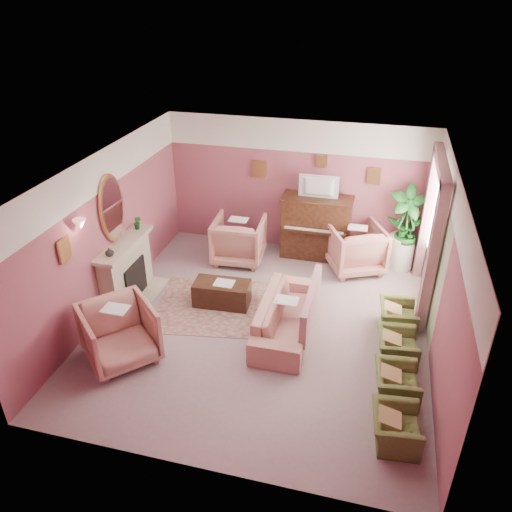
% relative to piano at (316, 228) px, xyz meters
% --- Properties ---
extents(floor, '(5.50, 6.00, 0.01)m').
position_rel_piano_xyz_m(floor, '(-0.50, -2.68, -0.65)').
color(floor, gray).
rests_on(floor, ground).
extents(ceiling, '(5.50, 6.00, 0.01)m').
position_rel_piano_xyz_m(ceiling, '(-0.50, -2.68, 2.15)').
color(ceiling, white).
rests_on(ceiling, wall_back).
extents(wall_back, '(5.50, 0.02, 2.80)m').
position_rel_piano_xyz_m(wall_back, '(-0.50, 0.32, 0.75)').
color(wall_back, '#733D53').
rests_on(wall_back, floor).
extents(wall_front, '(5.50, 0.02, 2.80)m').
position_rel_piano_xyz_m(wall_front, '(-0.50, -5.68, 0.75)').
color(wall_front, '#733D53').
rests_on(wall_front, floor).
extents(wall_left, '(0.02, 6.00, 2.80)m').
position_rel_piano_xyz_m(wall_left, '(-3.25, -2.68, 0.75)').
color(wall_left, '#733D53').
rests_on(wall_left, floor).
extents(wall_right, '(0.02, 6.00, 2.80)m').
position_rel_piano_xyz_m(wall_right, '(2.25, -2.68, 0.75)').
color(wall_right, '#733D53').
rests_on(wall_right, floor).
extents(picture_rail_band, '(5.50, 0.01, 0.65)m').
position_rel_piano_xyz_m(picture_rail_band, '(-0.50, 0.31, 1.82)').
color(picture_rail_band, white).
rests_on(picture_rail_band, wall_back).
extents(stripe_panel, '(0.01, 3.00, 2.15)m').
position_rel_piano_xyz_m(stripe_panel, '(2.23, -1.38, 0.42)').
color(stripe_panel, '#A1B288').
rests_on(stripe_panel, wall_right).
extents(fireplace_surround, '(0.30, 1.40, 1.10)m').
position_rel_piano_xyz_m(fireplace_surround, '(-3.09, -2.48, -0.10)').
color(fireplace_surround, '#B4A58D').
rests_on(fireplace_surround, floor).
extents(fireplace_inset, '(0.18, 0.72, 0.68)m').
position_rel_piano_xyz_m(fireplace_inset, '(-2.99, -2.48, -0.25)').
color(fireplace_inset, black).
rests_on(fireplace_inset, floor).
extents(fire_ember, '(0.06, 0.54, 0.10)m').
position_rel_piano_xyz_m(fire_ember, '(-2.95, -2.48, -0.43)').
color(fire_ember, '#FF6211').
rests_on(fire_ember, floor).
extents(mantel_shelf, '(0.40, 1.55, 0.07)m').
position_rel_piano_xyz_m(mantel_shelf, '(-3.06, -2.48, 0.47)').
color(mantel_shelf, '#B4A58D').
rests_on(mantel_shelf, fireplace_surround).
extents(hearth, '(0.55, 1.50, 0.02)m').
position_rel_piano_xyz_m(hearth, '(-2.89, -2.48, -0.64)').
color(hearth, '#B4A58D').
rests_on(hearth, floor).
extents(mirror_frame, '(0.04, 0.72, 1.20)m').
position_rel_piano_xyz_m(mirror_frame, '(-3.20, -2.48, 1.15)').
color(mirror_frame, '#BA864C').
rests_on(mirror_frame, wall_left).
extents(mirror_glass, '(0.01, 0.60, 1.06)m').
position_rel_piano_xyz_m(mirror_glass, '(-3.17, -2.48, 1.15)').
color(mirror_glass, silver).
rests_on(mirror_glass, wall_left).
extents(sconce_shade, '(0.20, 0.20, 0.16)m').
position_rel_piano_xyz_m(sconce_shade, '(-3.12, -3.53, 1.33)').
color(sconce_shade, '#FEA59D').
rests_on(sconce_shade, wall_left).
extents(piano, '(1.40, 0.60, 1.30)m').
position_rel_piano_xyz_m(piano, '(0.00, 0.00, 0.00)').
color(piano, '#361B0F').
rests_on(piano, floor).
extents(piano_keyshelf, '(1.30, 0.12, 0.06)m').
position_rel_piano_xyz_m(piano_keyshelf, '(-0.00, -0.35, 0.07)').
color(piano_keyshelf, '#361B0F').
rests_on(piano_keyshelf, piano).
extents(piano_keys, '(1.20, 0.08, 0.02)m').
position_rel_piano_xyz_m(piano_keys, '(0.00, -0.35, 0.11)').
color(piano_keys, silver).
rests_on(piano_keys, piano).
extents(piano_top, '(1.45, 0.65, 0.04)m').
position_rel_piano_xyz_m(piano_top, '(0.00, 0.00, 0.66)').
color(piano_top, '#361B0F').
rests_on(piano_top, piano).
extents(television, '(0.80, 0.12, 0.48)m').
position_rel_piano_xyz_m(television, '(0.00, -0.05, 0.95)').
color(television, black).
rests_on(television, piano).
extents(print_back_left, '(0.30, 0.03, 0.38)m').
position_rel_piano_xyz_m(print_back_left, '(-1.30, 0.28, 1.07)').
color(print_back_left, '#BA864C').
rests_on(print_back_left, wall_back).
extents(print_back_right, '(0.26, 0.03, 0.34)m').
position_rel_piano_xyz_m(print_back_right, '(1.05, 0.28, 1.13)').
color(print_back_right, '#BA864C').
rests_on(print_back_right, wall_back).
extents(print_back_mid, '(0.22, 0.03, 0.26)m').
position_rel_piano_xyz_m(print_back_mid, '(0.00, 0.28, 1.35)').
color(print_back_mid, '#BA864C').
rests_on(print_back_mid, wall_back).
extents(print_left_wall, '(0.03, 0.28, 0.36)m').
position_rel_piano_xyz_m(print_left_wall, '(-3.21, -3.88, 1.07)').
color(print_left_wall, '#BA864C').
rests_on(print_left_wall, wall_left).
extents(window_blind, '(0.03, 1.40, 1.80)m').
position_rel_piano_xyz_m(window_blind, '(2.20, -1.13, 1.05)').
color(window_blind, silver).
rests_on(window_blind, wall_right).
extents(curtain_left, '(0.16, 0.34, 2.60)m').
position_rel_piano_xyz_m(curtain_left, '(2.12, -2.05, 0.65)').
color(curtain_left, '#A26671').
rests_on(curtain_left, floor).
extents(curtain_right, '(0.16, 0.34, 2.60)m').
position_rel_piano_xyz_m(curtain_right, '(2.12, -0.21, 0.65)').
color(curtain_right, '#A26671').
rests_on(curtain_right, floor).
extents(pelmet, '(0.16, 2.20, 0.16)m').
position_rel_piano_xyz_m(pelmet, '(2.12, -1.13, 1.91)').
color(pelmet, '#A26671').
rests_on(pelmet, wall_right).
extents(mantel_plant, '(0.16, 0.16, 0.28)m').
position_rel_piano_xyz_m(mantel_plant, '(-3.05, -1.93, 0.64)').
color(mantel_plant, '#154817').
rests_on(mantel_plant, mantel_shelf).
extents(mantel_vase, '(0.16, 0.16, 0.16)m').
position_rel_piano_xyz_m(mantel_vase, '(-3.05, -2.98, 0.58)').
color(mantel_vase, white).
rests_on(mantel_vase, mantel_shelf).
extents(area_rug, '(2.76, 2.18, 0.01)m').
position_rel_piano_xyz_m(area_rug, '(-1.25, -2.33, -0.64)').
color(area_rug, '#8A6159').
rests_on(area_rug, floor).
extents(coffee_table, '(1.03, 0.56, 0.45)m').
position_rel_piano_xyz_m(coffee_table, '(-1.35, -2.26, -0.43)').
color(coffee_table, black).
rests_on(coffee_table, floor).
extents(table_paper, '(0.35, 0.28, 0.01)m').
position_rel_piano_xyz_m(table_paper, '(-1.30, -2.26, -0.20)').
color(table_paper, silver).
rests_on(table_paper, coffee_table).
extents(sofa, '(0.71, 2.12, 0.86)m').
position_rel_piano_xyz_m(sofa, '(-0.07, -2.74, -0.22)').
color(sofa, tan).
rests_on(sofa, floor).
extents(sofa_throw, '(0.11, 1.61, 0.59)m').
position_rel_piano_xyz_m(sofa_throw, '(0.33, -2.74, -0.05)').
color(sofa_throw, '#A26671').
rests_on(sofa_throw, sofa).
extents(floral_armchair_left, '(1.01, 1.01, 1.05)m').
position_rel_piano_xyz_m(floral_armchair_left, '(-1.51, -0.61, -0.12)').
color(floral_armchair_left, tan).
rests_on(floral_armchair_left, floor).
extents(floral_armchair_right, '(1.01, 1.01, 1.05)m').
position_rel_piano_xyz_m(floral_armchair_right, '(0.87, -0.38, -0.12)').
color(floral_armchair_right, tan).
rests_on(floral_armchair_right, floor).
extents(floral_armchair_front, '(1.01, 1.01, 1.05)m').
position_rel_piano_xyz_m(floral_armchair_front, '(-2.40, -4.07, -0.12)').
color(floral_armchair_front, tan).
rests_on(floral_armchair_front, floor).
extents(olive_chair_a, '(0.49, 0.70, 0.60)m').
position_rel_piano_xyz_m(olive_chair_a, '(1.73, -4.67, -0.35)').
color(olive_chair_a, '#545E2C').
rests_on(olive_chair_a, floor).
extents(olive_chair_b, '(0.49, 0.70, 0.60)m').
position_rel_piano_xyz_m(olive_chair_b, '(1.73, -3.85, -0.35)').
color(olive_chair_b, '#545E2C').
rests_on(olive_chair_b, floor).
extents(olive_chair_c, '(0.49, 0.70, 0.60)m').
position_rel_piano_xyz_m(olive_chair_c, '(1.73, -3.03, -0.35)').
color(olive_chair_c, '#545E2C').
rests_on(olive_chair_c, floor).
extents(olive_chair_d, '(0.49, 0.70, 0.60)m').
position_rel_piano_xyz_m(olive_chair_d, '(1.73, -2.21, -0.35)').
color(olive_chair_d, '#545E2C').
rests_on(olive_chair_d, floor).
extents(side_table, '(0.52, 0.52, 0.70)m').
position_rel_piano_xyz_m(side_table, '(1.76, -0.05, -0.30)').
color(side_table, white).
rests_on(side_table, floor).
extents(side_plant_big, '(0.30, 0.30, 0.34)m').
position_rel_piano_xyz_m(side_plant_big, '(1.76, -0.05, 0.22)').
color(side_plant_big, '#154817').
rests_on(side_plant_big, side_table).
extents(side_plant_small, '(0.16, 0.16, 0.28)m').
position_rel_piano_xyz_m(side_plant_small, '(1.88, -0.15, 0.19)').
color(side_plant_small, '#154817').
rests_on(side_plant_small, side_table).
extents(palm_pot, '(0.34, 0.34, 0.34)m').
position_rel_piano_xyz_m(palm_pot, '(1.78, -0.12, -0.48)').
color(palm_pot, brown).
rests_on(palm_pot, floor).
extents(palm_plant, '(0.76, 0.76, 1.44)m').
position_rel_piano_xyz_m(palm_plant, '(1.78, -0.12, 0.41)').
color(palm_plant, '#154817').
rests_on(palm_plant, palm_pot).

